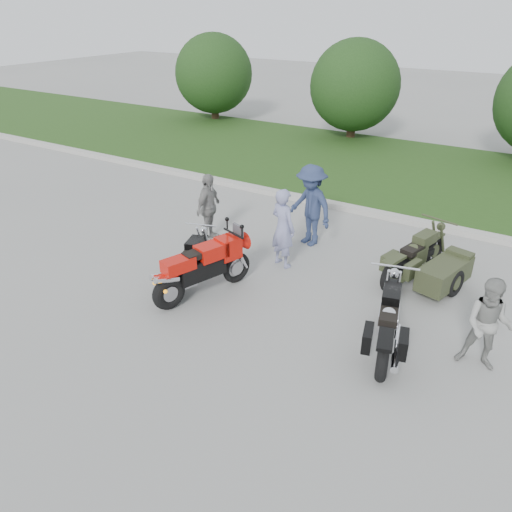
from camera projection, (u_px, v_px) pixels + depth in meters
The scene contains 13 objects.
ground at pixel (226, 311), 9.41m from camera, with size 80.00×80.00×0.00m, color #979792.
curb at pixel (348, 208), 13.92m from camera, with size 60.00×0.30×0.15m, color #AEABA4.
grass_strip at pixel (395, 170), 17.06m from camera, with size 60.00×8.00×0.14m, color #2B501B.
tree_far_left at pixel (214, 74), 23.31m from camera, with size 3.60×3.60×4.00m.
tree_mid_left at pixel (355, 86), 20.03m from camera, with size 3.60×3.60×4.00m.
sportbike_red at pixel (201, 267), 9.65m from camera, with size 0.94×2.20×1.08m.
cruiser_left at pixel (189, 264), 10.23m from camera, with size 0.79×2.03×0.80m.
cruiser_right at pixel (388, 326), 8.19m from camera, with size 0.82×2.37×0.93m.
cruiser_sidecar at pixel (431, 268), 10.07m from camera, with size 1.50×2.33×0.91m.
person_stripe at pixel (283, 228), 10.69m from camera, with size 0.64×0.42×1.77m, color #878BB8.
person_grey at pixel (489, 325), 7.66m from camera, with size 0.76×0.59×1.57m, color gray.
person_denim at pixel (311, 206), 11.62m from camera, with size 1.26×0.72×1.95m, color navy.
person_back at pixel (209, 208), 11.90m from camera, with size 0.97×0.40×1.66m, color gray.
Camera 1 is at (4.65, -6.41, 5.23)m, focal length 35.00 mm.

